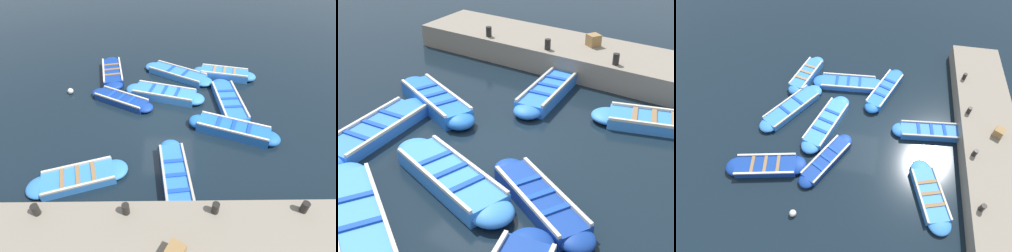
% 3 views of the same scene
% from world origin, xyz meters
% --- Properties ---
extents(ground_plane, '(120.00, 120.00, 0.00)m').
position_xyz_m(ground_plane, '(0.00, 0.00, 0.00)').
color(ground_plane, black).
extents(boat_far_corner, '(2.13, 3.71, 0.46)m').
position_xyz_m(boat_far_corner, '(1.16, 2.59, 0.20)').
color(boat_far_corner, blue).
rests_on(boat_far_corner, ground).
extents(boat_inner_gap, '(3.69, 1.61, 0.43)m').
position_xyz_m(boat_inner_gap, '(-3.64, -2.98, 0.19)').
color(boat_inner_gap, navy).
rests_on(boat_inner_gap, ground).
extents(boat_broadside, '(1.60, 3.42, 0.45)m').
position_xyz_m(boat_broadside, '(-3.39, 3.02, 0.20)').
color(boat_broadside, '#3884E0').
rests_on(boat_broadside, ground).
extents(boat_alongside, '(1.87, 3.45, 0.36)m').
position_xyz_m(boat_alongside, '(3.51, -3.04, 0.15)').
color(boat_alongside, '#3884E0').
rests_on(boat_alongside, ground).
extents(boat_mid_row, '(2.05, 4.00, 0.43)m').
position_xyz_m(boat_mid_row, '(-1.51, -0.17, 0.18)').
color(boat_mid_row, '#3884E0').
rests_on(boat_mid_row, ground).
extents(boat_bow_out, '(3.81, 1.20, 0.42)m').
position_xyz_m(boat_bow_out, '(3.59, 0.21, 0.18)').
color(boat_bow_out, blue).
rests_on(boat_bow_out, ground).
extents(boat_end_of_row, '(4.07, 1.25, 0.36)m').
position_xyz_m(boat_end_of_row, '(-0.91, 2.83, 0.15)').
color(boat_end_of_row, blue).
rests_on(boat_end_of_row, ground).
extents(boat_centre, '(2.91, 3.90, 0.37)m').
position_xyz_m(boat_centre, '(-3.51, 0.54, 0.16)').
color(boat_centre, '#3884E0').
rests_on(boat_centre, ground).
extents(boat_tucked, '(2.24, 3.28, 0.36)m').
position_xyz_m(boat_tucked, '(-1.07, -2.18, 0.15)').
color(boat_tucked, navy).
rests_on(boat_tucked, ground).
extents(bollard_north, '(0.20, 0.20, 0.35)m').
position_xyz_m(bollard_north, '(5.22, -3.58, 0.98)').
color(bollard_north, black).
rests_on(bollard_north, quay_wall).
extents(bollard_mid_north, '(0.20, 0.20, 0.35)m').
position_xyz_m(bollard_mid_north, '(5.22, -1.19, 0.98)').
color(bollard_mid_north, black).
rests_on(bollard_mid_north, quay_wall).
extents(bollard_mid_south, '(0.20, 0.20, 0.35)m').
position_xyz_m(bollard_mid_south, '(5.22, 1.19, 0.98)').
color(bollard_mid_south, black).
rests_on(bollard_mid_south, quay_wall).
extents(bollard_south, '(0.20, 0.20, 0.35)m').
position_xyz_m(bollard_south, '(5.22, 3.58, 0.98)').
color(bollard_south, black).
rests_on(bollard_south, quay_wall).
extents(wooden_crate, '(0.54, 0.54, 0.39)m').
position_xyz_m(wooden_crate, '(6.38, 0.08, 1.00)').
color(wooden_crate, olive).
rests_on(wooden_crate, quay_wall).
extents(buoy_orange_near, '(0.27, 0.27, 0.27)m').
position_xyz_m(buoy_orange_near, '(-2.73, 1.34, 0.13)').
color(buoy_orange_near, '#E05119').
rests_on(buoy_orange_near, ground).
extents(buoy_yellow_far, '(0.28, 0.28, 0.28)m').
position_xyz_m(buoy_yellow_far, '(-1.88, -4.79, 0.14)').
color(buoy_yellow_far, silver).
rests_on(buoy_yellow_far, ground).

